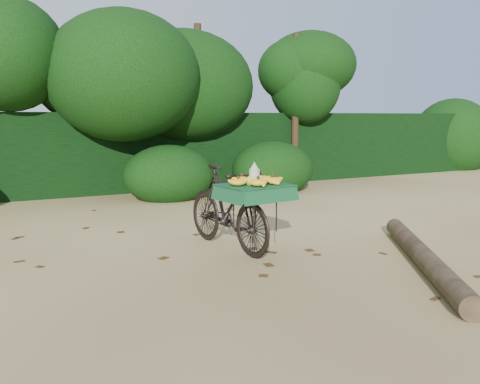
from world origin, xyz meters
TOP-DOWN VIEW (x-y plane):
  - ground at (0.00, 0.00)m, footprint 80.00×80.00m
  - vendor_bicycle at (0.84, 0.10)m, footprint 0.87×1.89m
  - fallen_log at (2.49, -1.63)m, footprint 1.94×2.84m
  - hedge_backdrop at (0.00, 6.30)m, footprint 26.00×1.80m
  - tree_row at (-0.65, 5.50)m, footprint 14.50×2.00m
  - bush_clumps at (0.50, 4.30)m, footprint 8.80×1.70m
  - leaf_litter at (0.00, 0.65)m, footprint 7.00×7.30m

SIDE VIEW (x-z plane):
  - ground at x=0.00m, z-range 0.00..0.00m
  - leaf_litter at x=0.00m, z-range 0.00..0.01m
  - fallen_log at x=2.49m, z-range 0.00..0.23m
  - bush_clumps at x=0.50m, z-range 0.00..0.90m
  - vendor_bicycle at x=0.84m, z-range 0.01..1.10m
  - hedge_backdrop at x=0.00m, z-range 0.00..1.80m
  - tree_row at x=-0.65m, z-range 0.00..4.00m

